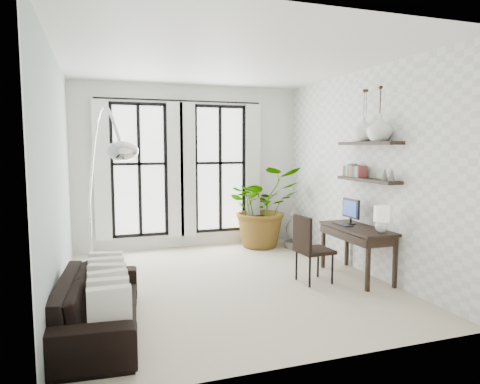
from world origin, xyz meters
name	(u,v)px	position (x,y,z in m)	size (l,w,h in m)	color
floor	(227,283)	(0.00, 0.00, 0.00)	(5.00, 5.00, 0.00)	beige
ceiling	(227,60)	(0.00, 0.00, 3.20)	(5.00, 5.00, 0.00)	white
wall_left	(57,178)	(-2.25, 0.00, 1.60)	(5.00, 5.00, 0.00)	#9CAFA7
wall_right	(361,172)	(2.25, 0.00, 1.60)	(5.00, 5.00, 0.00)	white
wall_back	(190,167)	(0.00, 2.50, 1.60)	(4.50, 4.50, 0.00)	white
windows	(181,169)	(-0.20, 2.43, 1.56)	(3.26, 0.13, 2.65)	white
wall_shelves	(367,165)	(2.11, -0.34, 1.73)	(0.25, 1.30, 0.60)	black
sofa	(99,304)	(-1.80, -1.14, 0.30)	(2.08, 0.81, 0.61)	black
throw_pillows	(108,285)	(-1.70, -1.14, 0.50)	(0.40, 1.52, 0.40)	white
plant	(263,206)	(1.36, 2.03, 0.81)	(1.46, 1.27, 1.62)	#2D7228
desk	(359,231)	(1.95, -0.42, 0.73)	(0.56, 1.33, 1.17)	black
desk_chair	(309,245)	(1.14, -0.37, 0.57)	(0.50, 0.50, 1.00)	black
arc_lamp	(102,148)	(-1.70, 0.21, 1.98)	(0.76, 2.97, 2.53)	silver
buddha	(296,232)	(1.94, 1.70, 0.32)	(0.43, 0.43, 0.77)	slate
vase_a	(380,128)	(2.11, -0.62, 2.27)	(0.37, 0.37, 0.38)	white
vase_b	(363,129)	(2.11, -0.22, 2.27)	(0.37, 0.37, 0.38)	white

